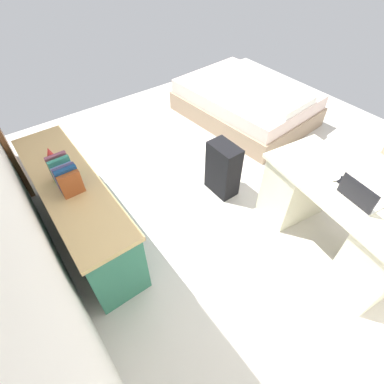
{
  "coord_description": "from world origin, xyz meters",
  "views": [
    {
      "loc": [
        -1.7,
        2.0,
        2.44
      ],
      "look_at": [
        -0.25,
        0.92,
        0.6
      ],
      "focal_mm": 27.41,
      "sensor_mm": 36.0,
      "label": 1
    }
  ],
  "objects_px": {
    "laptop": "(360,196)",
    "cell_phone_by_mouse": "(343,179)",
    "bed": "(246,103)",
    "computer_mouse": "(336,178)",
    "credenza": "(79,209)",
    "figurine_small": "(50,153)",
    "desk": "(335,217)",
    "suitcase_black": "(223,169)"
  },
  "relations": [
    {
      "from": "laptop",
      "to": "cell_phone_by_mouse",
      "type": "xyz_separation_m",
      "value": [
        0.21,
        -0.12,
        -0.04
      ]
    },
    {
      "from": "bed",
      "to": "computer_mouse",
      "type": "relative_size",
      "value": 20.07
    },
    {
      "from": "credenza",
      "to": "figurine_small",
      "type": "relative_size",
      "value": 16.36
    },
    {
      "from": "cell_phone_by_mouse",
      "to": "desk",
      "type": "bearing_deg",
      "value": 170.03
    },
    {
      "from": "desk",
      "to": "suitcase_black",
      "type": "height_order",
      "value": "desk"
    },
    {
      "from": "laptop",
      "to": "figurine_small",
      "type": "relative_size",
      "value": 3.07
    },
    {
      "from": "suitcase_black",
      "to": "computer_mouse",
      "type": "distance_m",
      "value": 1.16
    },
    {
      "from": "computer_mouse",
      "to": "figurine_small",
      "type": "height_order",
      "value": "figurine_small"
    },
    {
      "from": "bed",
      "to": "cell_phone_by_mouse",
      "type": "bearing_deg",
      "value": 155.19
    },
    {
      "from": "credenza",
      "to": "bed",
      "type": "height_order",
      "value": "credenza"
    },
    {
      "from": "suitcase_black",
      "to": "laptop",
      "type": "height_order",
      "value": "laptop"
    },
    {
      "from": "laptop",
      "to": "computer_mouse",
      "type": "bearing_deg",
      "value": -17.01
    },
    {
      "from": "figurine_small",
      "to": "suitcase_black",
      "type": "bearing_deg",
      "value": -115.76
    },
    {
      "from": "computer_mouse",
      "to": "bed",
      "type": "bearing_deg",
      "value": -18.34
    },
    {
      "from": "figurine_small",
      "to": "laptop",
      "type": "bearing_deg",
      "value": -138.59
    },
    {
      "from": "suitcase_black",
      "to": "computer_mouse",
      "type": "relative_size",
      "value": 6.24
    },
    {
      "from": "suitcase_black",
      "to": "laptop",
      "type": "xyz_separation_m",
      "value": [
        -1.27,
        -0.26,
        0.47
      ]
    },
    {
      "from": "figurine_small",
      "to": "bed",
      "type": "bearing_deg",
      "value": -84.5
    },
    {
      "from": "cell_phone_by_mouse",
      "to": "suitcase_black",
      "type": "bearing_deg",
      "value": 39.19
    },
    {
      "from": "bed",
      "to": "suitcase_black",
      "type": "distance_m",
      "value": 1.67
    },
    {
      "from": "desk",
      "to": "cell_phone_by_mouse",
      "type": "xyz_separation_m",
      "value": [
        0.1,
        -0.06,
        0.36
      ]
    },
    {
      "from": "cell_phone_by_mouse",
      "to": "computer_mouse",
      "type": "bearing_deg",
      "value": 67.72
    },
    {
      "from": "suitcase_black",
      "to": "figurine_small",
      "type": "relative_size",
      "value": 5.67
    },
    {
      "from": "bed",
      "to": "computer_mouse",
      "type": "height_order",
      "value": "computer_mouse"
    },
    {
      "from": "bed",
      "to": "computer_mouse",
      "type": "xyz_separation_m",
      "value": [
        -2.02,
        1.0,
        0.51
      ]
    },
    {
      "from": "desk",
      "to": "bed",
      "type": "height_order",
      "value": "desk"
    },
    {
      "from": "desk",
      "to": "credenza",
      "type": "height_order",
      "value": "desk"
    },
    {
      "from": "credenza",
      "to": "cell_phone_by_mouse",
      "type": "height_order",
      "value": "cell_phone_by_mouse"
    },
    {
      "from": "bed",
      "to": "cell_phone_by_mouse",
      "type": "relative_size",
      "value": 14.76
    },
    {
      "from": "suitcase_black",
      "to": "laptop",
      "type": "relative_size",
      "value": 1.85
    },
    {
      "from": "bed",
      "to": "suitcase_black",
      "type": "relative_size",
      "value": 3.22
    },
    {
      "from": "cell_phone_by_mouse",
      "to": "laptop",
      "type": "bearing_deg",
      "value": 169.07
    },
    {
      "from": "desk",
      "to": "computer_mouse",
      "type": "distance_m",
      "value": 0.39
    },
    {
      "from": "bed",
      "to": "figurine_small",
      "type": "distance_m",
      "value": 2.91
    },
    {
      "from": "credenza",
      "to": "laptop",
      "type": "relative_size",
      "value": 5.33
    },
    {
      "from": "bed",
      "to": "figurine_small",
      "type": "relative_size",
      "value": 18.25
    },
    {
      "from": "desk",
      "to": "bed",
      "type": "xyz_separation_m",
      "value": [
        2.17,
        -1.01,
        -0.14
      ]
    },
    {
      "from": "desk",
      "to": "computer_mouse",
      "type": "xyz_separation_m",
      "value": [
        0.15,
        -0.01,
        0.37
      ]
    },
    {
      "from": "laptop",
      "to": "figurine_small",
      "type": "distance_m",
      "value": 2.67
    },
    {
      "from": "desk",
      "to": "figurine_small",
      "type": "xyz_separation_m",
      "value": [
        1.89,
        1.83,
        0.4
      ]
    },
    {
      "from": "bed",
      "to": "suitcase_black",
      "type": "xyz_separation_m",
      "value": [
        -1.0,
        1.34,
        0.07
      ]
    },
    {
      "from": "bed",
      "to": "desk",
      "type": "bearing_deg",
      "value": 154.95
    }
  ]
}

